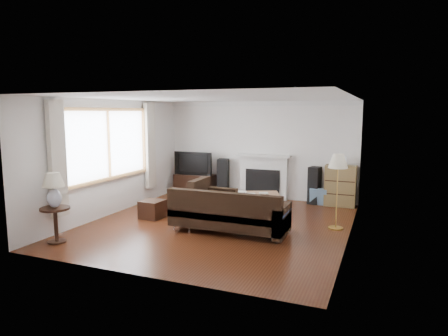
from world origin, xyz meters
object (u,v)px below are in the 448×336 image
at_px(bookshelf, 340,186).
at_px(floor_lamp, 337,192).
at_px(tv_stand, 195,184).
at_px(sectional_sofa, 229,212).
at_px(coffee_table, 252,204).
at_px(side_table, 56,225).

bearing_deg(bookshelf, floor_lamp, -86.08).
xyz_separation_m(tv_stand, bookshelf, (3.82, 0.06, 0.22)).
relative_size(sectional_sofa, coffee_table, 1.98).
height_order(tv_stand, coffee_table, tv_stand).
bearing_deg(tv_stand, coffee_table, -35.08).
bearing_deg(tv_stand, floor_lamp, -25.86).
relative_size(bookshelf, sectional_sofa, 0.42).
xyz_separation_m(coffee_table, floor_lamp, (1.85, -0.44, 0.49)).
xyz_separation_m(tv_stand, side_table, (-0.42, -4.56, 0.04)).
height_order(tv_stand, sectional_sofa, sectional_sofa).
bearing_deg(tv_stand, sectional_sofa, -53.51).
bearing_deg(floor_lamp, sectional_sofa, -152.74).
xyz_separation_m(sectional_sofa, floor_lamp, (1.83, 0.95, 0.34)).
relative_size(bookshelf, floor_lamp, 0.68).
distance_m(tv_stand, bookshelf, 3.82).
relative_size(sectional_sofa, side_table, 3.83).
bearing_deg(bookshelf, sectional_sofa, -120.23).
relative_size(tv_stand, coffee_table, 0.92).
height_order(tv_stand, floor_lamp, floor_lamp).
height_order(sectional_sofa, side_table, sectional_sofa).
xyz_separation_m(floor_lamp, side_table, (-4.37, -2.65, -0.42)).
xyz_separation_m(tv_stand, coffee_table, (2.10, -1.48, -0.04)).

